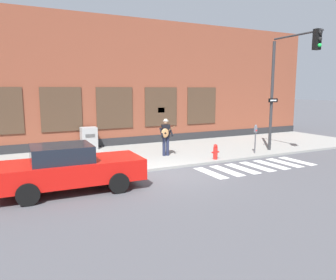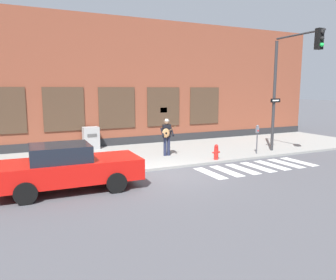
{
  "view_description": "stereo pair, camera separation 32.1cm",
  "coord_description": "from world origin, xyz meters",
  "views": [
    {
      "loc": [
        -5.63,
        -10.91,
        3.28
      ],
      "look_at": [
        0.47,
        1.12,
        1.18
      ],
      "focal_mm": 35.0,
      "sensor_mm": 36.0,
      "label": 1
    },
    {
      "loc": [
        -5.35,
        -11.06,
        3.28
      ],
      "look_at": [
        0.47,
        1.12,
        1.18
      ],
      "focal_mm": 35.0,
      "sensor_mm": 36.0,
      "label": 2
    }
  ],
  "objects": [
    {
      "name": "ground_plane",
      "position": [
        0.0,
        0.0,
        0.0
      ],
      "size": [
        160.0,
        160.0,
        0.0
      ],
      "primitive_type": "plane",
      "color": "#4C4C51"
    },
    {
      "name": "sidewalk",
      "position": [
        0.0,
        3.8,
        0.05
      ],
      "size": [
        28.0,
        5.97,
        0.11
      ],
      "color": "gray",
      "rests_on": "ground"
    },
    {
      "name": "building_backdrop",
      "position": [
        -0.0,
        8.78,
        3.61
      ],
      "size": [
        28.0,
        4.06,
        7.22
      ],
      "color": "brown",
      "rests_on": "ground"
    },
    {
      "name": "crosswalk",
      "position": [
        3.92,
        -0.48,
        0.01
      ],
      "size": [
        5.2,
        1.9,
        0.01
      ],
      "color": "silver",
      "rests_on": "ground"
    },
    {
      "name": "red_car",
      "position": [
        -3.84,
        -0.31,
        0.77
      ],
      "size": [
        4.65,
        2.08,
        1.53
      ],
      "color": "red",
      "rests_on": "ground"
    },
    {
      "name": "busker",
      "position": [
        1.26,
        2.92,
        1.11
      ],
      "size": [
        0.72,
        0.62,
        1.77
      ],
      "color": "#1E233D",
      "rests_on": "sidewalk"
    },
    {
      "name": "traffic_light",
      "position": [
        6.79,
        0.78,
        4.03
      ],
      "size": [
        0.6,
        2.96,
        5.74
      ],
      "color": "#2D2D30",
      "rests_on": "sidewalk"
    },
    {
      "name": "parking_meter",
      "position": [
        5.52,
        1.46,
        1.05
      ],
      "size": [
        0.13,
        0.11,
        1.44
      ],
      "color": "#47474C",
      "rests_on": "sidewalk"
    },
    {
      "name": "utility_box",
      "position": [
        -1.6,
        6.33,
        0.7
      ],
      "size": [
        0.82,
        0.62,
        1.18
      ],
      "color": "#9E9E9E",
      "rests_on": "sidewalk"
    },
    {
      "name": "fire_hydrant",
      "position": [
        2.92,
        1.17,
        0.45
      ],
      "size": [
        0.38,
        0.2,
        0.7
      ],
      "color": "red",
      "rests_on": "sidewalk"
    }
  ]
}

